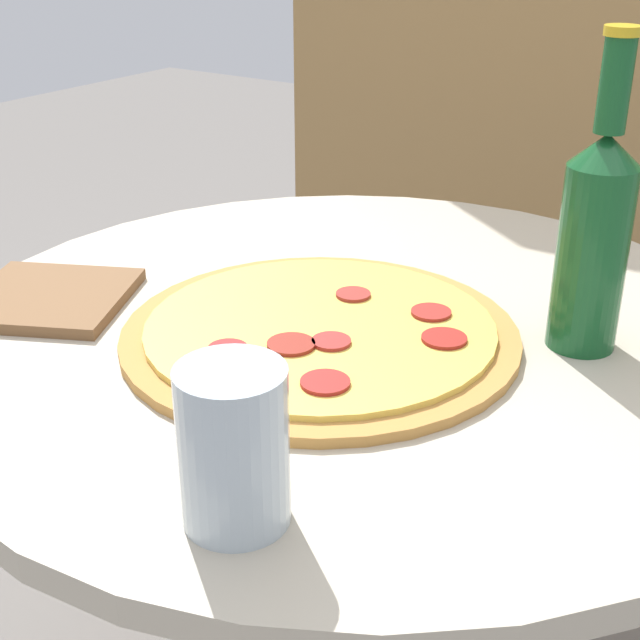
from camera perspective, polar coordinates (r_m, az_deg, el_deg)
table at (r=0.97m, az=2.20°, el=-9.85°), size 0.83×0.83×0.69m
fence_panel at (r=1.57m, az=19.37°, el=17.32°), size 1.30×0.04×1.76m
pizza at (r=0.84m, az=0.03°, el=-0.77°), size 0.38×0.38×0.02m
beer_bottle at (r=0.83m, az=17.16°, el=5.33°), size 0.06×0.06×0.29m
pizza_paddle at (r=0.97m, az=-18.56°, el=1.45°), size 0.31×0.21×0.02m
drinking_glass at (r=0.59m, az=-5.55°, el=-8.10°), size 0.07×0.07×0.11m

